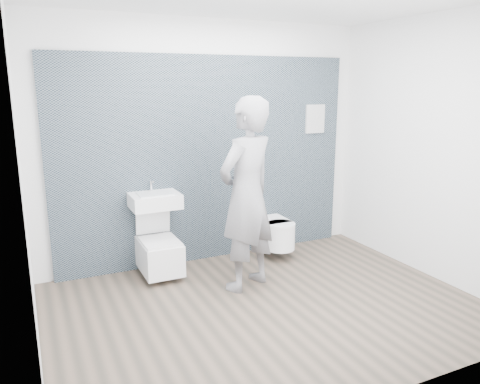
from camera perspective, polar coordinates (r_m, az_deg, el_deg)
name	(u,v)px	position (r m, az deg, el deg)	size (l,w,h in m)	color
ground	(267,306)	(4.61, 3.27, -13.75)	(4.00, 4.00, 0.00)	brown
room_shell	(269,124)	(4.13, 3.58, 8.31)	(4.00, 4.00, 4.00)	silver
tile_wall	(210,256)	(5.84, -3.67, -7.83)	(3.60, 0.06, 2.40)	black
washbasin	(155,200)	(5.16, -10.33, -1.00)	(0.53, 0.39, 0.40)	white
toilet_square	(159,253)	(5.25, -9.81, -7.40)	(0.41, 0.59, 0.79)	white
toilet_rounded	(276,233)	(5.75, 4.36, -5.04)	(0.36, 0.60, 0.33)	white
info_placard	(311,241)	(6.44, 8.61, -5.93)	(0.27, 0.03, 0.36)	white
visitor	(247,195)	(4.71, 0.81, -0.38)	(0.72, 0.47, 1.97)	gray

